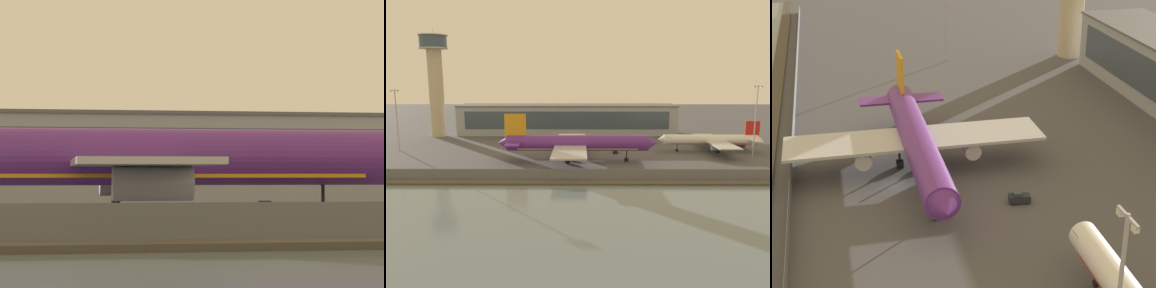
% 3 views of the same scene
% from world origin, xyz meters
% --- Properties ---
extents(ground_plane, '(500.00, 500.00, 0.00)m').
position_xyz_m(ground_plane, '(0.00, 0.00, 0.00)').
color(ground_plane, '#4C4C51').
extents(shoreline_seawall, '(320.00, 3.00, 0.50)m').
position_xyz_m(shoreline_seawall, '(0.00, -20.50, 0.25)').
color(shoreline_seawall, '#474238').
rests_on(shoreline_seawall, ground).
extents(perimeter_fence, '(280.00, 0.10, 2.70)m').
position_xyz_m(perimeter_fence, '(0.00, -16.00, 1.35)').
color(perimeter_fence, slate).
rests_on(perimeter_fence, ground).
extents(cargo_jet_purple, '(50.03, 42.36, 15.24)m').
position_xyz_m(cargo_jet_purple, '(-4.06, 4.30, 5.82)').
color(cargo_jet_purple, '#602889').
rests_on(cargo_jet_purple, ground).
extents(baggage_tug, '(1.92, 3.35, 1.80)m').
position_xyz_m(baggage_tug, '(9.85, 17.61, 0.81)').
color(baggage_tug, '#1E2328').
rests_on(baggage_tug, ground).
extents(terminal_building, '(99.86, 16.79, 13.65)m').
position_xyz_m(terminal_building, '(-8.53, 62.88, 6.84)').
color(terminal_building, '#9EA3AD').
rests_on(terminal_building, ground).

